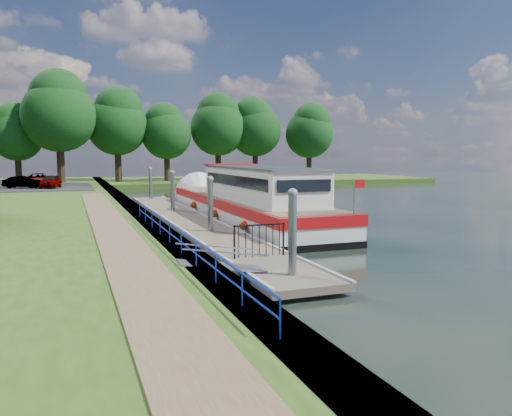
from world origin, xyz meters
name	(u,v)px	position (x,y,z in m)	size (l,w,h in m)	color
ground	(285,284)	(0.00, 0.00, 0.00)	(160.00, 160.00, 0.00)	black
bank_edge	(137,217)	(-2.55, 15.00, 0.39)	(1.10, 90.00, 0.78)	#473D2D
far_bank	(211,181)	(12.00, 52.00, 0.30)	(60.00, 18.00, 0.60)	#2A4914
footpath	(113,229)	(-4.40, 8.00, 0.80)	(1.60, 40.00, 0.05)	brown
carpark	(13,188)	(-11.00, 38.00, 0.81)	(14.00, 12.00, 0.06)	black
blue_fence	(175,232)	(-2.75, 3.00, 1.31)	(0.04, 18.04, 0.72)	#0C2DBF
pontoon	(189,223)	(0.00, 13.00, 0.18)	(2.50, 30.00, 0.56)	brown
mooring_piles	(189,203)	(0.00, 13.00, 1.28)	(0.30, 27.30, 3.55)	gray
gangway	(222,265)	(-1.85, 0.50, 0.63)	(2.58, 1.00, 0.92)	#A5A8AD
gate_panel	(259,236)	(0.00, 2.20, 1.15)	(1.85, 0.05, 1.15)	black
barge	(242,202)	(3.60, 14.55, 1.09)	(4.36, 21.15, 4.78)	black
horizon_trees	(107,120)	(-1.61, 48.68, 7.95)	(54.38, 10.03, 12.87)	#332316
car_a	(51,181)	(-7.69, 36.44, 1.44)	(1.43, 3.55, 1.21)	#999999
car_b	(23,182)	(-10.06, 36.75, 1.39)	(1.17, 3.35, 1.11)	#999999
car_d	(39,180)	(-8.88, 39.84, 1.45)	(2.04, 4.41, 1.23)	#999999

